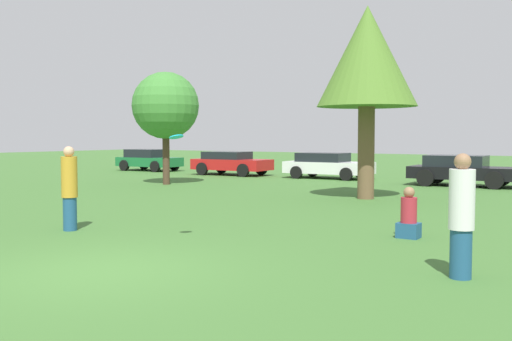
# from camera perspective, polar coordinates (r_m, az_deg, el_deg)

# --- Properties ---
(ground_plane) EXTENTS (120.00, 120.00, 0.00)m
(ground_plane) POSITION_cam_1_polar(r_m,az_deg,el_deg) (9.61, -15.04, -9.38)
(ground_plane) COLOR #3D6B2D
(person_thrower) EXTENTS (0.35, 0.35, 1.88)m
(person_thrower) POSITION_cam_1_polar(r_m,az_deg,el_deg) (13.65, -17.66, -1.63)
(person_thrower) COLOR navy
(person_thrower) RESTS_ON ground
(person_catcher) EXTENTS (0.37, 0.37, 1.85)m
(person_catcher) POSITION_cam_1_polar(r_m,az_deg,el_deg) (9.16, 19.33, -4.17)
(person_catcher) COLOR navy
(person_catcher) RESTS_ON ground
(frisbee) EXTENTS (0.28, 0.28, 0.11)m
(frisbee) POSITION_cam_1_polar(r_m,az_deg,el_deg) (11.38, -7.74, 3.26)
(frisbee) COLOR #19B2D8
(bystander_sitting) EXTENTS (0.44, 0.37, 1.06)m
(bystander_sitting) POSITION_cam_1_polar(r_m,az_deg,el_deg) (12.53, 14.61, -4.38)
(bystander_sitting) COLOR navy
(bystander_sitting) RESTS_ON ground
(tree_0) EXTENTS (2.88, 2.88, 4.86)m
(tree_0) POSITION_cam_1_polar(r_m,az_deg,el_deg) (25.72, -8.77, 6.22)
(tree_0) COLOR #473323
(tree_0) RESTS_ON ground
(tree_1) EXTENTS (3.32, 3.32, 6.40)m
(tree_1) POSITION_cam_1_polar(r_m,az_deg,el_deg) (20.08, 10.74, 10.63)
(tree_1) COLOR brown
(tree_1) RESTS_ON ground
(parked_car_green) EXTENTS (3.98, 2.05, 1.30)m
(parked_car_green) POSITION_cam_1_polar(r_m,az_deg,el_deg) (36.10, -10.42, 1.05)
(parked_car_green) COLOR #196633
(parked_car_green) RESTS_ON ground
(parked_car_red) EXTENTS (4.26, 2.11, 1.26)m
(parked_car_red) POSITION_cam_1_polar(r_m,az_deg,el_deg) (31.59, -2.48, 0.79)
(parked_car_red) COLOR red
(parked_car_red) RESTS_ON ground
(parked_car_white) EXTENTS (4.30, 2.14, 1.27)m
(parked_car_white) POSITION_cam_1_polar(r_m,az_deg,el_deg) (29.24, 6.92, 0.53)
(parked_car_white) COLOR silver
(parked_car_white) RESTS_ON ground
(parked_car_black) EXTENTS (4.41, 2.18, 1.29)m
(parked_car_black) POSITION_cam_1_polar(r_m,az_deg,el_deg) (26.08, 19.34, 0.08)
(parked_car_black) COLOR black
(parked_car_black) RESTS_ON ground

